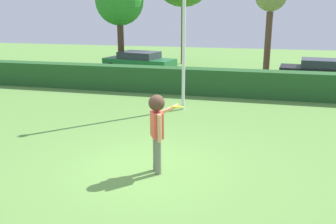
# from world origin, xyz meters

# --- Properties ---
(ground_plane) EXTENTS (60.00, 60.00, 0.00)m
(ground_plane) POSITION_xyz_m (0.00, 0.00, 0.00)
(ground_plane) COLOR #5F8F40
(person) EXTENTS (0.60, 0.78, 1.80)m
(person) POSITION_xyz_m (0.23, -0.13, 1.16)
(person) COLOR slate
(person) RESTS_ON ground
(frisbee) EXTENTS (0.28, 0.28, 0.07)m
(frisbee) POSITION_xyz_m (0.62, 0.14, 1.49)
(frisbee) COLOR yellow
(lamppost) EXTENTS (0.24, 0.24, 6.54)m
(lamppost) POSITION_xyz_m (-0.36, 5.45, 3.59)
(lamppost) COLOR silver
(lamppost) RESTS_ON ground
(hedge_row) EXTENTS (23.95, 0.90, 1.13)m
(hedge_row) POSITION_xyz_m (0.00, 8.21, 0.57)
(hedge_row) COLOR #235324
(hedge_row) RESTS_ON ground
(parked_car_green) EXTENTS (4.46, 2.54, 1.25)m
(parked_car_green) POSITION_xyz_m (-4.66, 13.17, 0.69)
(parked_car_green) COLOR #1E6633
(parked_car_green) RESTS_ON ground
(parked_car_black) EXTENTS (4.35, 2.15, 1.25)m
(parked_car_black) POSITION_xyz_m (5.45, 11.96, 0.69)
(parked_car_black) COLOR black
(parked_car_black) RESTS_ON ground
(willow_tree) EXTENTS (2.93, 2.93, 5.63)m
(willow_tree) POSITION_xyz_m (-6.19, 14.16, 4.12)
(willow_tree) COLOR #4F3627
(willow_tree) RESTS_ON ground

